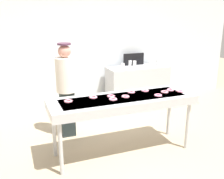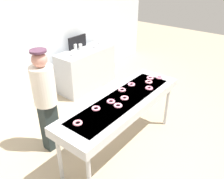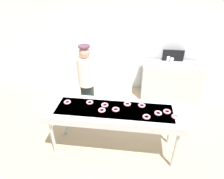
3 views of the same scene
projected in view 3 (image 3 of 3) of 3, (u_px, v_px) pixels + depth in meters
The scene contains 22 objects.
ground_plane at pixel (114, 148), 3.66m from camera, with size 16.00×16.00×0.00m, color tan.
back_wall at pixel (125, 31), 4.85m from camera, with size 8.00×0.12×3.15m, color silver.
fryer_conveyor at pixel (114, 113), 3.22m from camera, with size 2.25×0.70×0.92m.
strawberry_donut_0 at pixel (116, 109), 3.15m from camera, with size 0.12×0.12×0.03m, color pink.
strawberry_donut_1 at pixel (175, 117), 3.00m from camera, with size 0.12×0.12×0.03m, color pink.
strawberry_donut_2 at pixel (167, 112), 3.10m from camera, with size 0.12×0.12×0.03m, color pink.
strawberry_donut_3 at pixel (105, 105), 3.25m from camera, with size 0.12×0.12×0.03m, color pink.
strawberry_donut_4 at pixel (67, 102), 3.33m from camera, with size 0.12×0.12×0.03m, color pink.
strawberry_donut_5 at pixel (90, 102), 3.32m from camera, with size 0.12×0.12×0.03m, color pink.
strawberry_donut_6 at pixel (146, 117), 2.99m from camera, with size 0.12×0.12×0.03m, color pink.
strawberry_donut_7 at pixel (102, 110), 3.13m from camera, with size 0.12×0.12×0.03m, color pink.
strawberry_donut_8 at pixel (142, 105), 3.24m from camera, with size 0.12×0.12×0.03m, color pink.
strawberry_donut_9 at pixel (127, 104), 3.28m from camera, with size 0.12×0.12×0.03m, color pink.
strawberry_donut_10 at pixel (158, 113), 3.07m from camera, with size 0.12×0.12×0.03m, color pink.
worker_baker at pixel (86, 79), 4.00m from camera, with size 0.34×0.34×1.66m.
prep_counter at pixel (170, 81), 4.92m from camera, with size 1.44×0.58×0.92m, color #B7BABF.
paper_cup_0 at pixel (172, 60), 4.74m from camera, with size 0.08×0.08×0.12m, color white.
paper_cup_1 at pixel (198, 63), 4.61m from camera, with size 0.08×0.08×0.12m, color white.
paper_cup_2 at pixel (186, 64), 4.56m from camera, with size 0.08×0.08×0.12m, color white.
paper_cup_3 at pixel (168, 59), 4.83m from camera, with size 0.08×0.08×0.12m, color white.
paper_cup_4 at pixel (156, 63), 4.63m from camera, with size 0.08×0.08×0.12m, color white.
menu_display at pixel (173, 55), 4.80m from camera, with size 0.52×0.04×0.28m, color black.
Camera 3 is at (0.28, -2.52, 2.86)m, focal length 31.09 mm.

